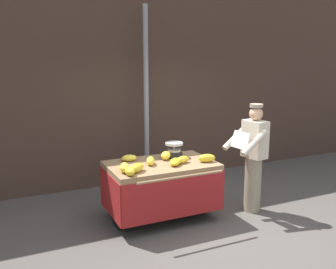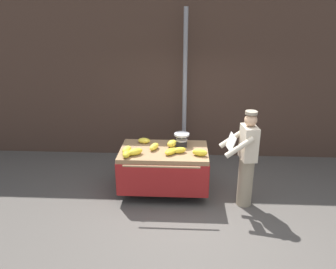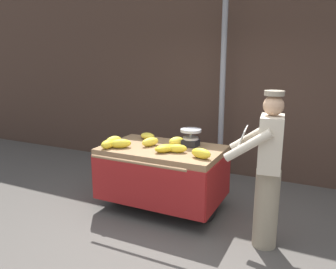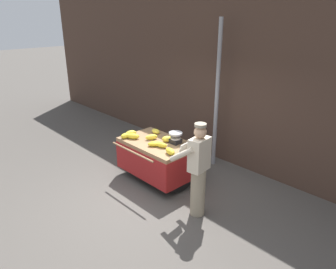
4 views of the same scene
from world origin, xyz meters
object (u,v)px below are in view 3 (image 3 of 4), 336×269
object	(u,v)px
banana_bunch_5	(165,148)
banana_bunch_6	(108,144)
banana_bunch_1	(177,141)
banana_bunch_7	(114,141)
banana_bunch_4	(150,142)
banana_bunch_8	(148,136)
banana_bunch_2	(120,143)
banana_cart	(162,165)
banana_bunch_3	(177,148)
weighing_scale	(191,138)
street_pole	(223,82)
banana_bunch_0	(201,153)
vendor_person	(267,170)

from	to	relation	value
banana_bunch_5	banana_bunch_6	distance (m)	0.78
banana_bunch_1	banana_bunch_7	size ratio (longest dim) A/B	0.92
banana_bunch_4	banana_bunch_5	size ratio (longest dim) A/B	0.92
banana_bunch_4	banana_bunch_8	bearing A→B (deg)	124.80
banana_bunch_2	banana_bunch_8	xyz separation A→B (m)	(0.09, 0.57, -0.01)
banana_cart	banana_bunch_3	size ratio (longest dim) A/B	6.52
weighing_scale	banana_bunch_7	distance (m)	1.04
banana_bunch_2	banana_bunch_3	distance (m)	0.77
street_pole	banana_bunch_0	bearing A→B (deg)	-80.65
street_pole	banana_cart	world-z (taller)	street_pole
banana_bunch_2	banana_bunch_5	world-z (taller)	banana_bunch_2
street_pole	banana_bunch_0	world-z (taller)	street_pole
banana_bunch_5	banana_bunch_8	xyz separation A→B (m)	(-0.53, 0.49, -0.00)
banana_bunch_3	vendor_person	distance (m)	1.15
banana_bunch_1	banana_bunch_8	size ratio (longest dim) A/B	0.97
street_pole	banana_bunch_8	size ratio (longest dim) A/B	14.47
banana_bunch_4	street_pole	bearing A→B (deg)	70.20
banana_bunch_7	vendor_person	size ratio (longest dim) A/B	0.14
banana_bunch_5	banana_bunch_2	bearing A→B (deg)	-172.94
banana_bunch_8	weighing_scale	bearing A→B (deg)	-6.80
banana_bunch_3	banana_bunch_8	xyz separation A→B (m)	(-0.68, 0.45, -0.01)
vendor_person	street_pole	bearing A→B (deg)	120.52
street_pole	banana_bunch_1	size ratio (longest dim) A/B	14.94
banana_cart	vendor_person	bearing A→B (deg)	-13.47
weighing_scale	banana_bunch_3	size ratio (longest dim) A/B	1.14
banana_bunch_1	banana_bunch_5	bearing A→B (deg)	-90.67
banana_bunch_0	banana_bunch_4	distance (m)	0.84
banana_bunch_5	banana_bunch_6	xyz separation A→B (m)	(-0.76, -0.17, 0.01)
banana_cart	vendor_person	xyz separation A→B (m)	(1.42, -0.34, 0.24)
banana_bunch_5	banana_bunch_7	size ratio (longest dim) A/B	1.19
weighing_scale	banana_bunch_1	xyz separation A→B (m)	(-0.17, -0.07, -0.06)
weighing_scale	banana_bunch_5	bearing A→B (deg)	-113.54
banana_bunch_0	vendor_person	xyz separation A→B (m)	(0.78, -0.09, -0.06)
banana_bunch_3	banana_bunch_7	bearing A→B (deg)	-176.49
banana_bunch_8	banana_bunch_0	bearing A→B (deg)	-27.95
banana_cart	banana_bunch_5	distance (m)	0.38
banana_bunch_5	street_pole	bearing A→B (deg)	82.51
banana_bunch_5	banana_cart	bearing A→B (deg)	125.88
banana_bunch_1	banana_bunch_3	world-z (taller)	banana_bunch_1
banana_cart	banana_bunch_2	world-z (taller)	banana_bunch_2
street_pole	weighing_scale	xyz separation A→B (m)	(-0.04, -1.24, -0.66)
banana_bunch_8	vendor_person	size ratio (longest dim) A/B	0.13
banana_bunch_1	banana_bunch_2	size ratio (longest dim) A/B	0.78
banana_cart	street_pole	bearing A→B (deg)	76.32
banana_bunch_3	banana_bunch_5	size ratio (longest dim) A/B	0.86
banana_bunch_7	street_pole	bearing A→B (deg)	59.15
banana_bunch_4	banana_cart	bearing A→B (deg)	4.18
banana_bunch_0	banana_bunch_8	bearing A→B (deg)	152.05
banana_bunch_5	banana_bunch_7	xyz separation A→B (m)	(-0.78, -0.01, 0.01)
weighing_scale	banana_bunch_4	distance (m)	0.55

